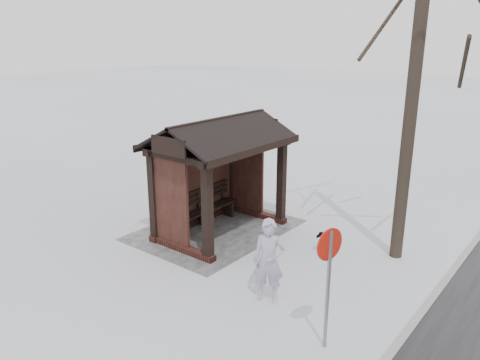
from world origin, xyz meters
The scene contains 7 objects.
ground centered at (0.00, 0.00, 0.00)m, with size 120.00×120.00×0.00m, color silver.
kerb centered at (0.00, 5.50, 0.01)m, with size 120.00×0.15×0.06m, color gray.
trampled_patch centered at (0.00, -0.20, 0.01)m, with size 4.20×3.20×0.02m, color gray.
bus_shelter centered at (0.00, -0.16, 2.17)m, with size 3.60×2.40×3.09m.
pedestrian centered at (2.00, 2.95, 0.85)m, with size 0.62×0.41×1.70m, color #ACA2BE.
dog centered at (-0.80, 2.70, 0.28)m, with size 0.30×0.65×0.55m, color black.
road_sign centered at (2.61, 4.53, 1.56)m, with size 0.54×0.17×2.15m.
Camera 1 is at (8.76, 7.62, 4.99)m, focal length 35.00 mm.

